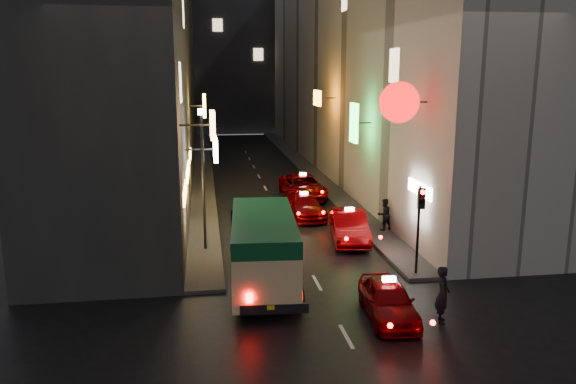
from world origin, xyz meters
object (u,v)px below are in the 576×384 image
pedestrian_crossing (443,291)px  traffic_light (420,211)px  minibus (263,243)px  taxi_near (388,297)px  lamp_post (203,170)px

pedestrian_crossing → traffic_light: (0.70, 3.91, 1.62)m
pedestrian_crossing → minibus: bearing=72.7°
minibus → pedestrian_crossing: (5.37, -3.71, -0.68)m
taxi_near → minibus: bearing=139.8°
minibus → taxi_near: minibus is taller
pedestrian_crossing → lamp_post: 11.60m
taxi_near → traffic_light: (2.32, 3.37, 1.95)m
pedestrian_crossing → lamp_post: (-7.50, 8.43, 2.66)m
taxi_near → traffic_light: size_ratio=1.35×
traffic_light → lamp_post: size_ratio=0.56×
taxi_near → lamp_post: (-5.88, 7.90, 2.99)m
traffic_light → lamp_post: (-8.20, 4.53, 1.04)m
traffic_light → pedestrian_crossing: bearing=-100.2°
pedestrian_crossing → lamp_post: bearing=59.0°
lamp_post → pedestrian_crossing: bearing=-48.4°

